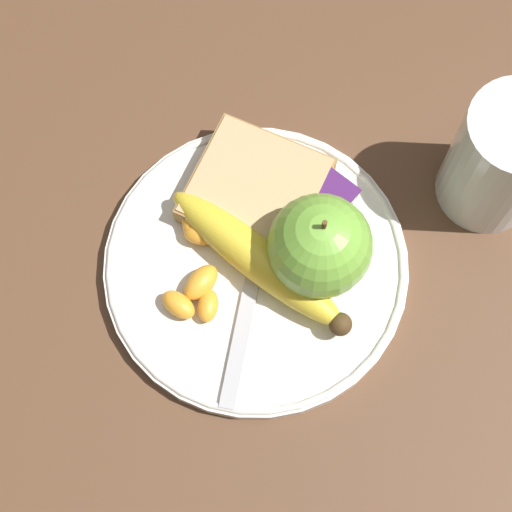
% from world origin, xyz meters
% --- Properties ---
extents(ground_plane, '(3.00, 3.00, 0.00)m').
position_xyz_m(ground_plane, '(0.00, 0.00, 0.00)').
color(ground_plane, brown).
extents(plate, '(0.24, 0.24, 0.01)m').
position_xyz_m(plate, '(0.00, 0.00, 0.01)').
color(plate, silver).
rests_on(plate, ground_plane).
extents(juice_glass, '(0.08, 0.08, 0.11)m').
position_xyz_m(juice_glass, '(0.10, 0.17, 0.05)').
color(juice_glass, silver).
rests_on(juice_glass, ground_plane).
extents(apple, '(0.08, 0.08, 0.09)m').
position_xyz_m(apple, '(0.04, 0.03, 0.05)').
color(apple, '#72B23D').
rests_on(apple, plate).
extents(banana, '(0.17, 0.03, 0.03)m').
position_xyz_m(banana, '(0.01, 0.00, 0.03)').
color(banana, yellow).
rests_on(banana, plate).
extents(bread_slice, '(0.12, 0.12, 0.02)m').
position_xyz_m(bread_slice, '(-0.04, 0.05, 0.02)').
color(bread_slice, olive).
rests_on(bread_slice, plate).
extents(fork, '(0.11, 0.18, 0.00)m').
position_xyz_m(fork, '(0.00, -0.00, 0.01)').
color(fork, '#B2B2B7').
rests_on(fork, plate).
extents(jam_packet, '(0.05, 0.04, 0.02)m').
position_xyz_m(jam_packet, '(0.01, 0.08, 0.02)').
color(jam_packet, silver).
rests_on(jam_packet, plate).
extents(orange_segment_0, '(0.03, 0.03, 0.01)m').
position_xyz_m(orange_segment_0, '(-0.01, -0.05, 0.02)').
color(orange_segment_0, '#F9A32D').
rests_on(orange_segment_0, plate).
extents(orange_segment_1, '(0.04, 0.04, 0.02)m').
position_xyz_m(orange_segment_1, '(-0.05, -0.01, 0.02)').
color(orange_segment_1, '#F9A32D').
rests_on(orange_segment_1, plate).
extents(orange_segment_2, '(0.03, 0.02, 0.02)m').
position_xyz_m(orange_segment_2, '(-0.02, -0.07, 0.02)').
color(orange_segment_2, '#F9A32D').
rests_on(orange_segment_2, plate).
extents(orange_segment_3, '(0.02, 0.03, 0.02)m').
position_xyz_m(orange_segment_3, '(-0.02, -0.04, 0.02)').
color(orange_segment_3, '#F9A32D').
rests_on(orange_segment_3, plate).
extents(orange_segment_4, '(0.03, 0.04, 0.02)m').
position_xyz_m(orange_segment_4, '(-0.06, -0.01, 0.02)').
color(orange_segment_4, '#F9A32D').
rests_on(orange_segment_4, plate).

